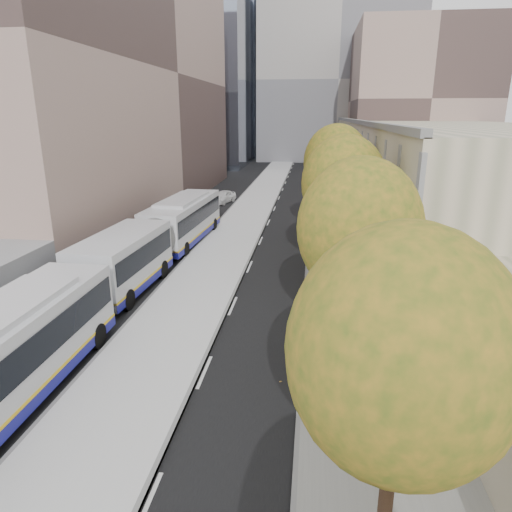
# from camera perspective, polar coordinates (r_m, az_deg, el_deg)

# --- Properties ---
(bus_platform) EXTENTS (4.25, 150.00, 0.15)m
(bus_platform) POSITION_cam_1_polar(r_m,az_deg,el_deg) (38.66, -1.87, 4.07)
(bus_platform) COLOR silver
(bus_platform) RESTS_ON ground
(sidewalk) EXTENTS (4.75, 150.00, 0.08)m
(sidewalk) POSITION_cam_1_polar(r_m,az_deg,el_deg) (38.28, 10.07, 3.63)
(sidewalk) COLOR gray
(sidewalk) RESTS_ON ground
(building_tan) EXTENTS (18.00, 92.00, 8.00)m
(building_tan) POSITION_cam_1_polar(r_m,az_deg,el_deg) (67.71, 18.99, 12.24)
(building_tan) COLOR gray
(building_tan) RESTS_ON ground
(building_midrise) EXTENTS (24.00, 46.00, 25.00)m
(building_midrise) POSITION_cam_1_polar(r_m,az_deg,el_deg) (49.76, -23.99, 20.05)
(building_midrise) COLOR gray
(building_midrise) RESTS_ON ground
(building_far_block) EXTENTS (30.00, 18.00, 30.00)m
(building_far_block) POSITION_cam_1_polar(r_m,az_deg,el_deg) (98.44, 10.02, 20.62)
(building_far_block) COLOR gray
(building_far_block) RESTS_ON ground
(bus_shelter) EXTENTS (1.90, 4.40, 2.53)m
(bus_shelter) POSITION_cam_1_polar(r_m,az_deg,el_deg) (15.22, 20.66, -10.19)
(bus_shelter) COLOR #383A3F
(bus_shelter) RESTS_ON sidewalk
(tree_b) EXTENTS (4.00, 4.00, 6.97)m
(tree_b) POSITION_cam_1_polar(r_m,az_deg,el_deg) (8.32, 17.73, -11.52)
(tree_b) COLOR black
(tree_b) RESTS_ON sidewalk
(tree_c) EXTENTS (4.20, 4.20, 7.28)m
(tree_c) POSITION_cam_1_polar(r_m,az_deg,el_deg) (15.69, 12.77, 3.33)
(tree_c) COLOR black
(tree_c) RESTS_ON sidewalk
(tree_d) EXTENTS (4.40, 4.40, 7.60)m
(tree_d) POSITION_cam_1_polar(r_m,az_deg,el_deg) (24.47, 10.89, 8.88)
(tree_d) COLOR black
(tree_d) RESTS_ON sidewalk
(tree_e) EXTENTS (4.60, 4.60, 7.92)m
(tree_e) POSITION_cam_1_polar(r_m,az_deg,el_deg) (33.37, 9.99, 11.49)
(tree_e) COLOR black
(tree_e) RESTS_ON sidewalk
(bus_far) EXTENTS (3.63, 18.51, 3.07)m
(bus_far) POSITION_cam_1_polar(r_m,az_deg,el_deg) (29.51, -11.60, 2.73)
(bus_far) COLOR silver
(bus_far) RESTS_ON ground
(distant_car) EXTENTS (2.49, 4.11, 1.31)m
(distant_car) POSITION_cam_1_polar(r_m,az_deg,el_deg) (48.19, -4.14, 7.40)
(distant_car) COLOR silver
(distant_car) RESTS_ON ground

